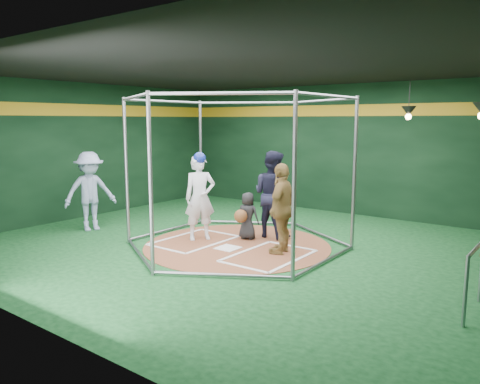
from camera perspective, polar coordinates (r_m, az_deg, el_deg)
The scene contains 13 objects.
room_shell at distance 9.33m, azimuth -0.34°, elevation 3.90°, with size 10.10×9.10×3.53m.
clay_disc at distance 9.63m, azimuth -0.36°, elevation -6.52°, with size 3.80×3.80×0.01m, color brown.
home_plate at distance 9.40m, azimuth -1.48°, elevation -6.83°, with size 0.43×0.43×0.01m, color white.
batter_box_left at distance 10.03m, azimuth -5.58°, elevation -5.87°, with size 1.17×1.77×0.01m.
batter_box_right at distance 8.90m, azimuth 3.57°, elevation -7.75°, with size 1.17×1.77×0.01m.
batting_cage at distance 9.35m, azimuth -0.37°, elevation 2.35°, with size 4.05×4.67×3.00m.
pendant_lamp_near at distance 11.51m, azimuth 19.86°, elevation 9.23°, with size 0.34×0.34×0.90m.
batter_figure at distance 9.95m, azimuth -4.90°, elevation -0.55°, with size 0.73×0.79×1.87m.
visitor_leopard at distance 8.94m, azimuth 5.14°, elevation -2.01°, with size 1.02×0.42×1.73m, color tan.
catcher_figure at distance 10.00m, azimuth 0.84°, elevation -2.92°, with size 0.55×0.59×1.01m.
umpire at distance 10.16m, azimuth 3.97°, elevation -0.27°, with size 0.92×0.71×1.88m, color black.
bystander_blue at distance 11.34m, azimuth -17.82°, elevation 0.08°, with size 1.18×0.68×1.83m, color #8F9CBD.
steel_railing at distance 6.93m, azimuth 26.73°, elevation -8.35°, with size 0.05×1.07×0.92m.
Camera 1 is at (5.63, -7.39, 2.54)m, focal length 35.00 mm.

